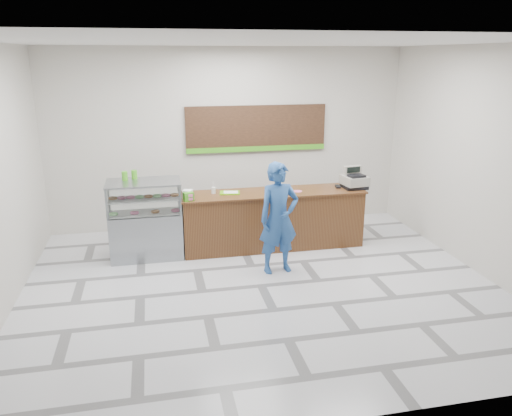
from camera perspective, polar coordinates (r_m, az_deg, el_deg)
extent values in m
plane|color=silver|center=(7.61, 0.61, -8.88)|extent=(7.00, 7.00, 0.00)
plane|color=beige|center=(9.92, -3.12, 7.87)|extent=(7.00, 0.00, 7.00)
plane|color=silver|center=(6.85, 0.71, 18.50)|extent=(7.00, 7.00, 0.00)
cube|color=brown|center=(8.94, 1.93, -1.41)|extent=(3.20, 0.70, 1.00)
cube|color=brown|center=(8.79, 1.96, 1.78)|extent=(3.26, 0.76, 0.03)
cube|color=gray|center=(8.74, -12.39, -2.94)|extent=(1.20, 0.70, 0.80)
cube|color=white|center=(8.54, -12.66, 1.16)|extent=(1.20, 0.70, 0.50)
cube|color=gray|center=(8.48, -12.78, 2.88)|extent=(1.22, 0.72, 0.03)
cube|color=silver|center=(8.61, -12.56, -0.31)|extent=(1.14, 0.64, 0.02)
cube|color=silver|center=(8.54, -12.67, 1.22)|extent=(1.14, 0.64, 0.02)
torus|color=#96F489|center=(8.53, -15.94, -0.49)|extent=(0.15, 0.15, 0.05)
torus|color=#DF6391|center=(8.51, -13.70, -0.36)|extent=(0.15, 0.15, 0.05)
torus|color=#9C5C2C|center=(8.50, -11.46, -0.22)|extent=(0.15, 0.15, 0.05)
torus|color=#DF6391|center=(8.50, -9.22, -0.09)|extent=(0.15, 0.15, 0.05)
torus|color=#9C5C2C|center=(8.60, -16.00, 1.33)|extent=(0.15, 0.15, 0.05)
torus|color=#DF6391|center=(8.59, -15.06, 1.39)|extent=(0.15, 0.15, 0.05)
torus|color=#DF6391|center=(8.59, -14.11, 1.44)|extent=(0.15, 0.15, 0.05)
torus|color=#96F489|center=(8.58, -13.16, 1.50)|extent=(0.15, 0.15, 0.05)
torus|color=#9C5C2C|center=(8.58, -12.20, 1.56)|extent=(0.15, 0.15, 0.05)
torus|color=#96F489|center=(8.58, -11.25, 1.62)|extent=(0.15, 0.15, 0.05)
torus|color=#DF6391|center=(8.58, -10.30, 1.67)|extent=(0.15, 0.15, 0.05)
torus|color=#9C5C2C|center=(8.58, -9.34, 1.73)|extent=(0.15, 0.15, 0.05)
cube|color=black|center=(9.95, 0.07, 9.08)|extent=(2.80, 0.05, 0.90)
cube|color=#45A41D|center=(9.98, 0.10, 6.78)|extent=(2.80, 0.02, 0.10)
cube|color=black|center=(9.20, 11.14, 2.46)|extent=(0.40, 0.40, 0.06)
cube|color=gray|center=(9.18, 11.18, 3.13)|extent=(0.46, 0.48, 0.16)
cube|color=black|center=(9.08, 11.41, 3.62)|extent=(0.31, 0.24, 0.04)
cube|color=gray|center=(9.25, 10.95, 4.27)|extent=(0.35, 0.15, 0.16)
cube|color=black|center=(9.20, 11.09, 4.32)|extent=(0.26, 0.05, 0.10)
cube|color=black|center=(9.17, 9.34, 2.43)|extent=(0.10, 0.16, 0.04)
cube|color=#5CB007|center=(8.69, -3.02, 1.75)|extent=(0.37, 0.30, 0.02)
cube|color=white|center=(8.69, -2.90, 1.83)|extent=(0.27, 0.21, 0.00)
cube|color=white|center=(8.48, -7.82, 1.62)|extent=(0.19, 0.19, 0.13)
cylinder|color=silver|center=(8.69, -4.88, 2.02)|extent=(0.07, 0.07, 0.11)
cube|color=#45A41D|center=(8.28, -7.72, 1.30)|extent=(0.18, 0.15, 0.14)
cylinder|color=#DF6391|center=(8.83, 4.75, 1.92)|extent=(0.17, 0.17, 0.00)
cylinder|color=#45A41D|center=(8.60, -14.77, 3.57)|extent=(0.10, 0.10, 0.15)
cylinder|color=#45A41D|center=(8.67, -13.74, 3.74)|extent=(0.10, 0.10, 0.15)
imported|color=#244F90|center=(7.81, 2.61, -1.17)|extent=(0.71, 0.52, 1.78)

